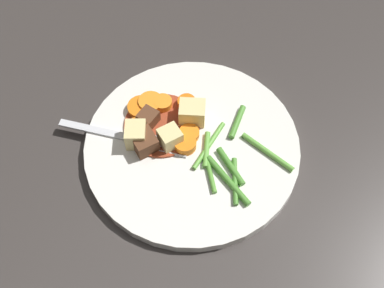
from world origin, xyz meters
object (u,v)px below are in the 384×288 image
(carrot_slice_3, at_px, (138,127))
(potato_chunk_0, at_px, (170,138))
(fork, at_px, (127,137))
(carrot_slice_6, at_px, (141,108))
(potato_chunk_2, at_px, (136,135))
(potato_chunk_1, at_px, (192,113))
(carrot_slice_2, at_px, (185,144))
(carrot_slice_0, at_px, (189,134))
(carrot_slice_4, at_px, (187,103))
(carrot_slice_1, at_px, (163,104))
(carrot_slice_5, at_px, (151,103))
(meat_chunk_1, at_px, (144,142))
(dinner_plate, at_px, (192,147))
(meat_chunk_0, at_px, (148,119))

(carrot_slice_3, height_order, potato_chunk_0, potato_chunk_0)
(fork, bearing_deg, carrot_slice_6, -79.48)
(carrot_slice_3, height_order, potato_chunk_2, potato_chunk_2)
(potato_chunk_1, bearing_deg, potato_chunk_0, 84.23)
(carrot_slice_2, relative_size, fork, 0.17)
(carrot_slice_2, distance_m, carrot_slice_6, 0.08)
(carrot_slice_0, xyz_separation_m, carrot_slice_4, (0.03, -0.04, 0.00))
(carrot_slice_1, relative_size, carrot_slice_5, 0.77)
(carrot_slice_1, relative_size, meat_chunk_1, 0.79)
(dinner_plate, bearing_deg, carrot_slice_4, -53.12)
(carrot_slice_6, bearing_deg, potato_chunk_0, 157.38)
(carrot_slice_4, xyz_separation_m, fork, (0.04, 0.08, -0.00))
(potato_chunk_1, relative_size, potato_chunk_2, 1.13)
(carrot_slice_4, bearing_deg, carrot_slice_2, 118.54)
(carrot_slice_1, relative_size, meat_chunk_0, 1.08)
(carrot_slice_3, relative_size, potato_chunk_1, 0.80)
(carrot_slice_6, xyz_separation_m, fork, (-0.01, 0.05, -0.00))
(meat_chunk_0, height_order, fork, meat_chunk_0)
(carrot_slice_6, relative_size, potato_chunk_2, 1.20)
(carrot_slice_6, height_order, fork, carrot_slice_6)
(carrot_slice_1, distance_m, potato_chunk_2, 0.06)
(meat_chunk_0, bearing_deg, potato_chunk_1, -142.13)
(carrot_slice_2, bearing_deg, meat_chunk_0, -5.43)
(carrot_slice_2, height_order, fork, carrot_slice_2)
(carrot_slice_4, xyz_separation_m, potato_chunk_0, (-0.01, 0.06, 0.01))
(carrot_slice_2, distance_m, meat_chunk_1, 0.05)
(carrot_slice_0, relative_size, carrot_slice_5, 0.81)
(carrot_slice_5, relative_size, potato_chunk_1, 0.97)
(carrot_slice_1, distance_m, fork, 0.07)
(potato_chunk_0, bearing_deg, fork, 21.06)
(carrot_slice_4, height_order, carrot_slice_5, same)
(carrot_slice_6, distance_m, potato_chunk_1, 0.07)
(dinner_plate, distance_m, fork, 0.08)
(carrot_slice_0, relative_size, carrot_slice_2, 0.91)
(dinner_plate, relative_size, potato_chunk_1, 8.28)
(meat_chunk_0, relative_size, meat_chunk_1, 0.73)
(carrot_slice_1, xyz_separation_m, carrot_slice_3, (0.01, 0.05, -0.00))
(potato_chunk_0, bearing_deg, carrot_slice_4, -79.08)
(potato_chunk_1, distance_m, fork, 0.09)
(dinner_plate, distance_m, carrot_slice_5, 0.08)
(carrot_slice_4, height_order, potato_chunk_2, potato_chunk_2)
(carrot_slice_5, xyz_separation_m, meat_chunk_1, (-0.03, 0.06, 0.01))
(carrot_slice_0, distance_m, fork, 0.08)
(potato_chunk_1, height_order, fork, potato_chunk_1)
(carrot_slice_5, bearing_deg, carrot_slice_4, -150.54)
(carrot_slice_2, distance_m, carrot_slice_5, 0.08)
(dinner_plate, xyz_separation_m, fork, (0.08, 0.03, 0.01))
(meat_chunk_0, bearing_deg, potato_chunk_2, 92.81)
(potato_chunk_0, bearing_deg, meat_chunk_0, -15.51)
(potato_chunk_1, xyz_separation_m, meat_chunk_0, (0.05, 0.04, -0.00))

